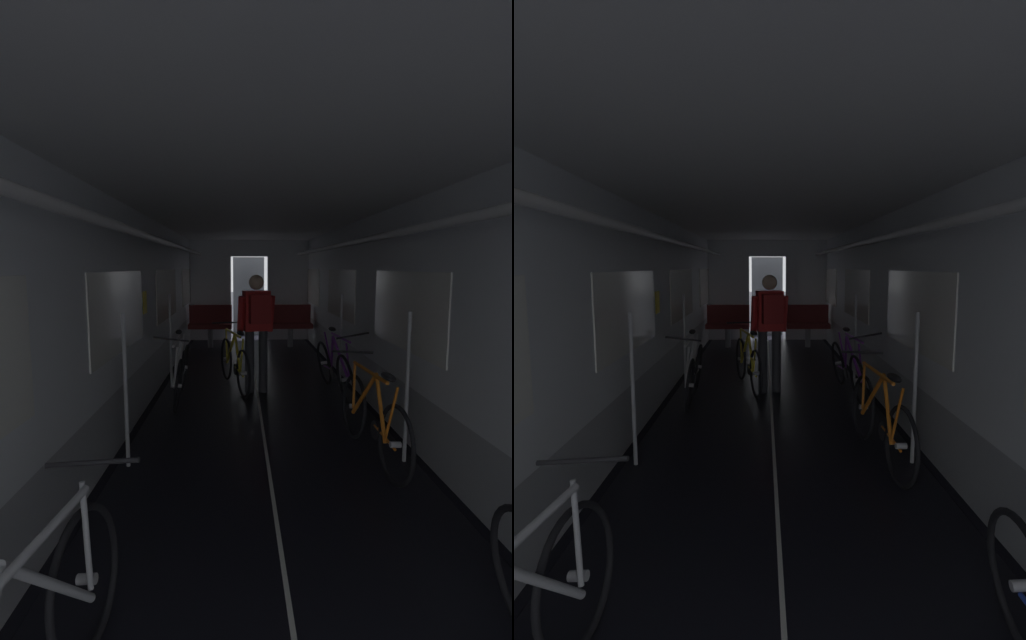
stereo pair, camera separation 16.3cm
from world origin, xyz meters
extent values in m
cube|color=black|center=(-1.41, 3.25, 0.00)|extent=(0.08, 11.50, 0.01)
cube|color=black|center=(1.41, 3.25, 0.00)|extent=(0.08, 11.50, 0.01)
cube|color=beige|center=(0.00, 3.25, 0.00)|extent=(0.03, 11.27, 0.00)
cube|color=#9EA0A5|center=(-1.51, 3.25, 0.30)|extent=(0.12, 11.50, 0.60)
cube|color=silver|center=(-1.51, 3.25, 1.53)|extent=(0.12, 11.50, 1.85)
cube|color=white|center=(-1.45, 2.67, 1.35)|extent=(0.02, 1.90, 0.80)
cube|color=white|center=(-1.45, 5.55, 1.35)|extent=(0.02, 1.90, 0.80)
cube|color=white|center=(-1.45, 8.42, 1.35)|extent=(0.02, 1.90, 0.80)
cube|color=yellow|center=(-1.45, 3.83, 1.35)|extent=(0.01, 0.20, 0.28)
cylinder|color=white|center=(-1.17, 3.25, 2.10)|extent=(0.07, 11.04, 0.07)
cylinder|color=#B7BABF|center=(-1.27, 2.10, 0.70)|extent=(0.04, 0.04, 1.40)
cylinder|color=#B7BABF|center=(-1.27, 4.70, 0.70)|extent=(0.04, 0.04, 1.40)
cube|color=#9EA0A5|center=(1.51, 3.25, 0.30)|extent=(0.12, 11.50, 0.60)
cube|color=silver|center=(1.51, 3.25, 1.53)|extent=(0.12, 11.50, 1.85)
cube|color=white|center=(1.45, 2.67, 1.35)|extent=(0.02, 1.90, 0.80)
cube|color=white|center=(1.45, 5.55, 1.35)|extent=(0.02, 1.90, 0.80)
cube|color=white|center=(1.45, 8.42, 1.35)|extent=(0.02, 1.90, 0.80)
cube|color=yellow|center=(1.45, 3.03, 1.35)|extent=(0.01, 0.20, 0.28)
cylinder|color=white|center=(1.17, 3.25, 2.10)|extent=(0.07, 11.04, 0.07)
cylinder|color=#B7BABF|center=(1.27, 2.10, 0.70)|extent=(0.04, 0.04, 1.40)
cylinder|color=#B7BABF|center=(1.27, 4.70, 0.70)|extent=(0.04, 0.04, 1.40)
cube|color=silver|center=(-0.95, 9.06, 1.23)|extent=(1.00, 0.12, 2.45)
cube|color=silver|center=(0.95, 9.06, 1.23)|extent=(1.00, 0.12, 2.45)
cube|color=silver|center=(0.00, 9.06, 2.25)|extent=(0.90, 0.12, 0.40)
cube|color=#4C4F54|center=(0.00, 9.76, 1.03)|extent=(0.81, 0.04, 2.05)
cube|color=white|center=(0.00, 3.25, 2.51)|extent=(3.14, 11.62, 0.12)
cylinder|color=gray|center=(-0.90, 8.00, 0.22)|extent=(0.12, 0.12, 0.44)
cube|color=maroon|center=(-0.90, 8.00, 0.49)|extent=(0.96, 0.44, 0.10)
cube|color=maroon|center=(-0.90, 8.19, 0.74)|extent=(0.96, 0.08, 0.40)
torus|color=gray|center=(-1.33, 8.22, 0.94)|extent=(0.14, 0.14, 0.02)
cylinder|color=gray|center=(0.90, 8.00, 0.22)|extent=(0.12, 0.12, 0.44)
cube|color=maroon|center=(0.90, 8.00, 0.49)|extent=(0.96, 0.44, 0.10)
cube|color=maroon|center=(0.90, 8.19, 0.74)|extent=(0.96, 0.08, 0.40)
torus|color=gray|center=(0.47, 8.22, 0.94)|extent=(0.14, 0.14, 0.02)
torus|color=black|center=(1.05, 4.83, 0.33)|extent=(0.19, 0.68, 0.67)
cylinder|color=#B2B2B7|center=(1.05, 4.83, 0.33)|extent=(0.10, 0.06, 0.06)
torus|color=black|center=(1.13, 3.81, 0.33)|extent=(0.19, 0.68, 0.67)
cylinder|color=#B2B2B7|center=(1.13, 3.81, 0.33)|extent=(0.10, 0.06, 0.06)
cylinder|color=purple|center=(1.14, 4.13, 0.55)|extent=(0.16, 0.53, 0.56)
cylinder|color=purple|center=(1.10, 4.54, 0.55)|extent=(0.09, 0.35, 0.55)
cylinder|color=purple|center=(1.16, 4.29, 0.81)|extent=(0.11, 0.82, 0.04)
cylinder|color=purple|center=(1.09, 4.76, 0.57)|extent=(0.11, 0.16, 0.49)
cylinder|color=purple|center=(1.06, 4.60, 0.31)|extent=(0.06, 0.45, 0.07)
cylinder|color=purple|center=(1.16, 3.84, 0.57)|extent=(0.10, 0.10, 0.49)
cylinder|color=black|center=(1.08, 4.38, 0.29)|extent=(0.05, 0.17, 0.17)
ellipsoid|color=black|center=(1.14, 4.71, 0.87)|extent=(0.12, 0.25, 0.07)
cylinder|color=black|center=(1.22, 3.83, 0.91)|extent=(0.44, 0.06, 0.09)
torus|color=black|center=(-0.98, 0.20, 0.33)|extent=(0.18, 0.68, 0.67)
cylinder|color=#B2B2B7|center=(-0.98, 0.20, 0.33)|extent=(0.10, 0.06, 0.06)
cylinder|color=#ADAFB5|center=(-1.00, -0.11, 0.55)|extent=(0.15, 0.53, 0.56)
cylinder|color=#ADAFB5|center=(-0.99, -0.27, 0.82)|extent=(0.13, 0.82, 0.04)
cylinder|color=#ADAFB5|center=(-0.96, 0.17, 0.57)|extent=(0.07, 0.10, 0.49)
cylinder|color=black|center=(-0.93, 0.18, 0.92)|extent=(0.44, 0.07, 0.07)
torus|color=black|center=(1.03, 1.69, 0.33)|extent=(0.12, 0.67, 0.67)
cylinder|color=#B2B2B7|center=(1.03, 1.69, 0.33)|extent=(0.10, 0.06, 0.05)
torus|color=black|center=(0.95, 2.71, 0.33)|extent=(0.12, 0.67, 0.67)
cylinder|color=#B2B2B7|center=(0.95, 2.71, 0.33)|extent=(0.10, 0.06, 0.05)
cylinder|color=orange|center=(0.96, 2.39, 0.55)|extent=(0.11, 0.54, 0.56)
cylinder|color=orange|center=(0.99, 1.98, 0.55)|extent=(0.04, 0.35, 0.55)
cylinder|color=orange|center=(0.96, 2.24, 0.82)|extent=(0.10, 0.82, 0.04)
cylinder|color=orange|center=(1.01, 1.76, 0.58)|extent=(0.06, 0.16, 0.49)
cylinder|color=orange|center=(1.01, 1.92, 0.31)|extent=(0.06, 0.45, 0.07)
cylinder|color=orange|center=(0.94, 2.68, 0.58)|extent=(0.05, 0.09, 0.49)
cylinder|color=black|center=(1.00, 2.14, 0.29)|extent=(0.03, 0.17, 0.17)
ellipsoid|color=black|center=(0.99, 1.81, 0.88)|extent=(0.11, 0.25, 0.06)
cylinder|color=black|center=(0.92, 2.70, 0.92)|extent=(0.44, 0.06, 0.05)
torus|color=black|center=(-1.06, 4.61, 0.33)|extent=(0.14, 0.67, 0.67)
cylinder|color=#B2B2B7|center=(-1.06, 4.61, 0.33)|extent=(0.10, 0.05, 0.06)
torus|color=black|center=(-1.02, 3.59, 0.33)|extent=(0.14, 0.67, 0.67)
cylinder|color=#B2B2B7|center=(-1.02, 3.59, 0.33)|extent=(0.10, 0.05, 0.06)
cylinder|color=silver|center=(-1.06, 3.91, 0.55)|extent=(0.08, 0.54, 0.56)
cylinder|color=silver|center=(-1.07, 4.32, 0.55)|extent=(0.11, 0.34, 0.55)
cylinder|color=silver|center=(-1.09, 4.06, 0.81)|extent=(0.07, 0.82, 0.04)
cylinder|color=silver|center=(-1.09, 4.54, 0.57)|extent=(0.08, 0.17, 0.49)
cylinder|color=silver|center=(-1.05, 4.39, 0.31)|extent=(0.05, 0.45, 0.07)
cylinder|color=silver|center=(-1.05, 3.62, 0.57)|extent=(0.09, 0.09, 0.49)
cylinder|color=black|center=(-1.04, 4.16, 0.29)|extent=(0.04, 0.17, 0.17)
ellipsoid|color=black|center=(-1.12, 4.49, 0.87)|extent=(0.11, 0.24, 0.07)
cylinder|color=black|center=(-1.09, 3.60, 0.91)|extent=(0.44, 0.04, 0.07)
cylinder|color=#2D2D33|center=(-0.11, 4.40, 0.45)|extent=(0.13, 0.13, 0.90)
cylinder|color=#2D2D33|center=(0.09, 4.44, 0.45)|extent=(0.13, 0.13, 0.90)
cube|color=red|center=(-0.01, 4.42, 1.18)|extent=(0.40, 0.29, 0.56)
cylinder|color=red|center=(-0.23, 4.40, 1.13)|extent=(0.13, 0.21, 0.53)
cylinder|color=red|center=(0.20, 4.49, 1.13)|extent=(0.13, 0.21, 0.53)
sphere|color=beige|center=(-0.01, 4.42, 1.58)|extent=(0.21, 0.21, 0.21)
cube|color=maroon|center=(0.02, 4.26, 1.22)|extent=(0.31, 0.22, 0.40)
torus|color=black|center=(-0.20, 4.18, 0.33)|extent=(0.21, 0.66, 0.67)
cylinder|color=#B2B2B7|center=(-0.20, 4.18, 0.33)|extent=(0.10, 0.07, 0.05)
torus|color=black|center=(-0.46, 5.17, 0.33)|extent=(0.21, 0.66, 0.67)
cylinder|color=#B2B2B7|center=(-0.46, 5.17, 0.33)|extent=(0.10, 0.07, 0.05)
cylinder|color=yellow|center=(-0.38, 4.86, 0.55)|extent=(0.18, 0.53, 0.56)
cylinder|color=yellow|center=(-0.28, 4.46, 0.55)|extent=(0.12, 0.34, 0.55)
cylinder|color=yellow|center=(-0.35, 4.71, 0.82)|extent=(0.24, 0.80, 0.03)
cylinder|color=yellow|center=(-0.22, 4.25, 0.58)|extent=(0.07, 0.16, 0.49)
cylinder|color=yellow|center=(-0.26, 4.40, 0.31)|extent=(0.14, 0.44, 0.07)
cylinder|color=yellow|center=(-0.46, 5.14, 0.58)|extent=(0.05, 0.09, 0.49)
cylinder|color=black|center=(-0.32, 4.61, 0.29)|extent=(0.06, 0.17, 0.17)
ellipsoid|color=black|center=(-0.24, 4.29, 0.88)|extent=(0.15, 0.26, 0.06)
cylinder|color=black|center=(-0.47, 5.15, 0.92)|extent=(0.43, 0.14, 0.03)
camera|label=1|loc=(-0.26, -1.73, 1.79)|focal=24.59mm
camera|label=2|loc=(-0.10, -1.73, 1.79)|focal=24.59mm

